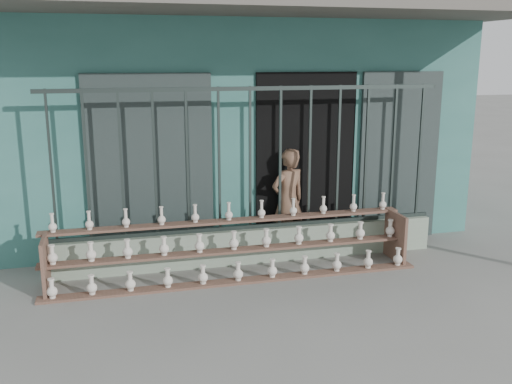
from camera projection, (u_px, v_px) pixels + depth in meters
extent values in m
plane|color=slate|center=(279.00, 302.00, 6.18)|extent=(60.00, 60.00, 0.00)
cube|color=#346D66|center=(209.00, 116.00, 9.87)|extent=(7.00, 5.00, 3.20)
cube|color=black|center=(305.00, 161.00, 7.84)|extent=(1.40, 0.12, 2.40)
cube|color=#212C2B|center=(150.00, 169.00, 7.30)|extent=(1.60, 0.08, 2.40)
cube|color=#212C2B|center=(399.00, 157.00, 8.13)|extent=(1.20, 0.08, 2.40)
cube|color=#59544C|center=(252.00, 7.00, 6.59)|extent=(7.40, 2.00, 0.12)
cube|color=gray|center=(250.00, 245.00, 7.35)|extent=(5.00, 0.20, 0.45)
cube|color=#283330|center=(51.00, 168.00, 6.53)|extent=(0.03, 0.03, 1.80)
cube|color=#283330|center=(87.00, 167.00, 6.63)|extent=(0.03, 0.03, 1.80)
cube|color=#283330|center=(121.00, 165.00, 6.72)|extent=(0.03, 0.03, 1.80)
cube|color=#283330|center=(155.00, 164.00, 6.81)|extent=(0.03, 0.03, 1.80)
cube|color=#283330|center=(187.00, 162.00, 6.91)|extent=(0.03, 0.03, 1.80)
cube|color=#283330|center=(219.00, 161.00, 7.00)|extent=(0.03, 0.03, 1.80)
cube|color=#283330|center=(250.00, 159.00, 7.10)|extent=(0.03, 0.03, 1.80)
cube|color=#283330|center=(280.00, 158.00, 7.19)|extent=(0.03, 0.03, 1.80)
cube|color=#283330|center=(310.00, 157.00, 7.28)|extent=(0.03, 0.03, 1.80)
cube|color=#283330|center=(338.00, 155.00, 7.38)|extent=(0.03, 0.03, 1.80)
cube|color=#283330|center=(366.00, 154.00, 7.47)|extent=(0.03, 0.03, 1.80)
cube|color=#283330|center=(393.00, 153.00, 7.56)|extent=(0.03, 0.03, 1.80)
cube|color=#283330|center=(420.00, 152.00, 7.66)|extent=(0.03, 0.03, 1.80)
cube|color=#283330|center=(250.00, 89.00, 6.90)|extent=(5.00, 0.04, 0.05)
cube|color=#283330|center=(250.00, 227.00, 7.30)|extent=(5.00, 0.04, 0.05)
cube|color=brown|center=(238.00, 281.00, 6.72)|extent=(4.50, 0.18, 0.03)
cube|color=brown|center=(234.00, 250.00, 6.88)|extent=(4.50, 0.18, 0.03)
cube|color=brown|center=(229.00, 221.00, 7.05)|extent=(4.50, 0.18, 0.03)
cube|color=brown|center=(46.00, 266.00, 6.37)|extent=(0.04, 0.55, 0.64)
cube|color=brown|center=(395.00, 237.00, 7.40)|extent=(0.04, 0.55, 0.64)
imported|color=brown|center=(288.00, 201.00, 7.67)|extent=(0.60, 0.49, 1.42)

